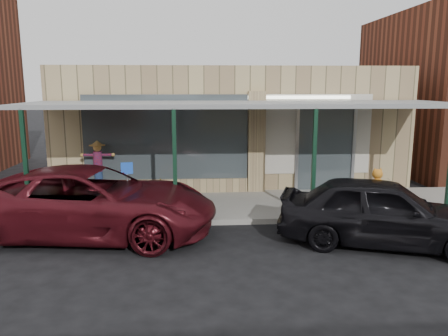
{
  "coord_description": "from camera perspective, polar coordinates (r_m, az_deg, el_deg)",
  "views": [
    {
      "loc": [
        -1.26,
        -8.84,
        3.57
      ],
      "look_at": [
        -0.51,
        2.6,
        1.4
      ],
      "focal_mm": 35.0,
      "sensor_mm": 36.0,
      "label": 1
    }
  ],
  "objects": [
    {
      "name": "ground",
      "position": [
        9.62,
        4.16,
        -11.11
      ],
      "size": [
        120.0,
        120.0,
        0.0
      ],
      "primitive_type": "plane",
      "color": "black",
      "rests_on": "ground"
    },
    {
      "name": "sidewalk",
      "position": [
        12.98,
        1.99,
        -4.91
      ],
      "size": [
        40.0,
        3.2,
        0.15
      ],
      "primitive_type": "cube",
      "color": "gray",
      "rests_on": "ground"
    },
    {
      "name": "storefront",
      "position": [
        17.11,
        0.5,
        5.76
      ],
      "size": [
        12.0,
        6.25,
        4.2
      ],
      "color": "tan",
      "rests_on": "ground"
    },
    {
      "name": "awning",
      "position": [
        12.48,
        2.09,
        8.13
      ],
      "size": [
        12.0,
        3.0,
        3.04
      ],
      "color": "gray",
      "rests_on": "ground"
    },
    {
      "name": "block_buildings_near",
      "position": [
        18.33,
        6.65,
        11.26
      ],
      "size": [
        61.0,
        8.0,
        8.0
      ],
      "color": "brown",
      "rests_on": "ground"
    },
    {
      "name": "barrel_scarecrow",
      "position": [
        14.22,
        -16.04,
        -1.18
      ],
      "size": [
        1.02,
        0.88,
        1.76
      ],
      "rotation": [
        0.0,
        0.0,
        -0.39
      ],
      "color": "#523420",
      "rests_on": "sidewalk"
    },
    {
      "name": "barrel_pumpkin",
      "position": [
        12.99,
        -8.23,
        -3.45
      ],
      "size": [
        0.84,
        0.84,
        0.75
      ],
      "rotation": [
        0.0,
        0.0,
        0.43
      ],
      "color": "#523420",
      "rests_on": "sidewalk"
    },
    {
      "name": "handicap_sign",
      "position": [
        11.65,
        -12.5,
        -1.82
      ],
      "size": [
        0.3,
        0.07,
        1.47
      ],
      "rotation": [
        0.0,
        0.0,
        0.18
      ],
      "color": "gray",
      "rests_on": "sidewalk"
    },
    {
      "name": "parked_sedan",
      "position": [
        10.5,
        19.91,
        -5.35
      ],
      "size": [
        4.93,
        3.21,
        1.62
      ],
      "rotation": [
        0.0,
        0.0,
        1.24
      ],
      "color": "black",
      "rests_on": "ground"
    },
    {
      "name": "car_maroon",
      "position": [
        10.95,
        -16.97,
        -4.25
      ],
      "size": [
        6.28,
        3.48,
        1.66
      ],
      "primitive_type": "imported",
      "rotation": [
        0.0,
        0.0,
        1.45
      ],
      "color": "#4A0E16",
      "rests_on": "ground"
    }
  ]
}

